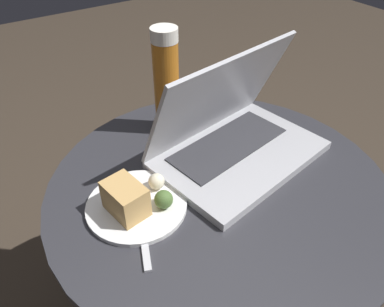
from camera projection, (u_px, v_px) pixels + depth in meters
name	position (u px, v px, depth m)	size (l,w,h in m)	color
table	(216.00, 230.00, 0.83)	(0.68, 0.68, 0.58)	#515156
laptop	(233.00, 136.00, 0.79)	(0.38, 0.28, 0.23)	#B2B2B7
beer_glass	(166.00, 82.00, 0.81)	(0.06, 0.06, 0.24)	#C6701E
snack_plate	(134.00, 200.00, 0.68)	(0.19, 0.19, 0.07)	white
fork	(141.00, 217.00, 0.67)	(0.09, 0.19, 0.00)	silver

